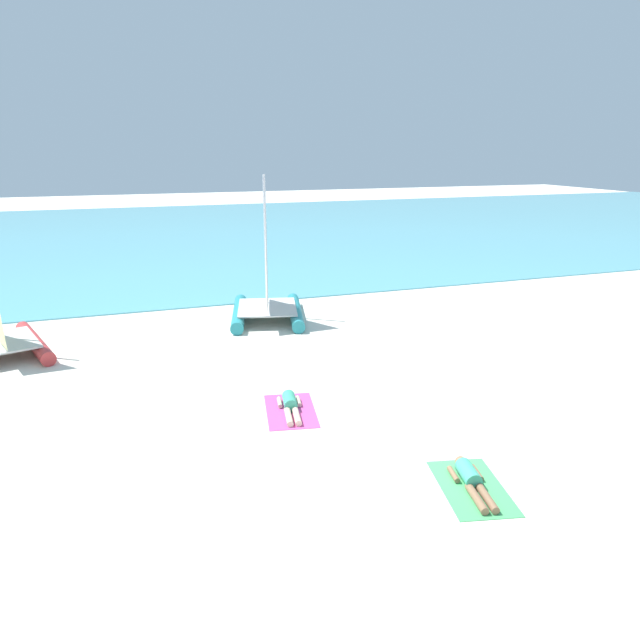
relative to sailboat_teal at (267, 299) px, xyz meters
name	(u,v)px	position (x,y,z in m)	size (l,w,h in m)	color
ground_plane	(279,320)	(0.35, -0.19, -0.73)	(120.00, 120.00, 0.00)	silver
ocean_water	(192,233)	(0.35, 22.38, -0.70)	(120.00, 40.00, 0.05)	#5BB2C1
sailboat_teal	(267,299)	(0.00, 0.00, 0.00)	(3.22, 4.21, 4.89)	teal
towel_left	(291,411)	(-1.35, -7.40, -0.72)	(1.10, 1.90, 0.01)	#D84C99
sunbather_left	(290,404)	(-1.34, -7.33, -0.60)	(0.68, 1.56, 0.30)	#3FB28C
towel_right	(472,487)	(0.76, -11.49, -0.72)	(1.10, 1.90, 0.01)	#4CB266
sunbather_right	(471,479)	(0.78, -11.42, -0.60)	(0.73, 1.56, 0.30)	#3FB28C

